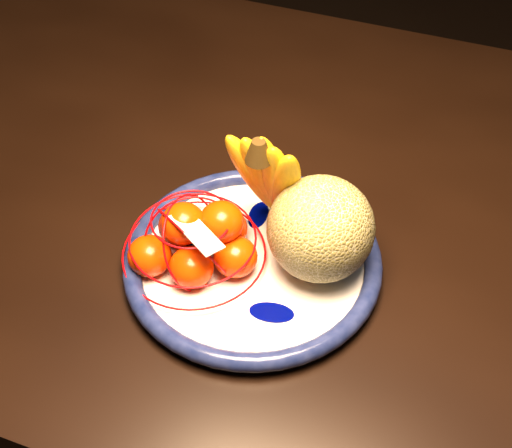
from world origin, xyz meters
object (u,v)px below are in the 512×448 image
at_px(fruit_bowl, 253,261).
at_px(banana_bunch, 271,175).
at_px(mandarin_bag, 197,240).
at_px(cantaloupe, 321,229).
at_px(dining_table, 222,210).

height_order(fruit_bowl, banana_bunch, banana_bunch).
height_order(banana_bunch, mandarin_bag, banana_bunch).
height_order(cantaloupe, banana_bunch, banana_bunch).
height_order(dining_table, banana_bunch, banana_bunch).
relative_size(dining_table, banana_bunch, 8.65).
distance_m(dining_table, fruit_bowl, 0.21).
bearing_deg(cantaloupe, mandarin_bag, -158.71).
xyz_separation_m(cantaloupe, mandarin_bag, (-0.14, -0.05, -0.03)).
bearing_deg(banana_bunch, mandarin_bag, -121.72).
relative_size(dining_table, mandarin_bag, 7.24).
bearing_deg(dining_table, cantaloupe, -35.37).
distance_m(fruit_bowl, mandarin_bag, 0.07).
height_order(cantaloupe, mandarin_bag, cantaloupe).
bearing_deg(cantaloupe, fruit_bowl, -158.56).
distance_m(dining_table, cantaloupe, 0.27).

